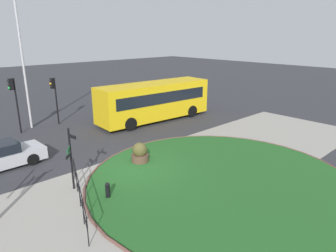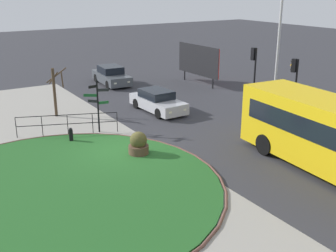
% 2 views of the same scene
% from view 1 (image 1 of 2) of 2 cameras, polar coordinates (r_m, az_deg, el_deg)
% --- Properties ---
extents(ground, '(120.00, 120.00, 0.00)m').
position_cam_1_polar(ground, '(16.05, -6.29, -8.18)').
color(ground, '#333338').
extents(sidewalk_paving, '(32.00, 7.91, 0.02)m').
position_cam_1_polar(sidewalk_paving, '(14.61, -1.40, -10.69)').
color(sidewalk_paving, '#9E998E').
rests_on(sidewalk_paving, ground).
extents(grass_island, '(12.59, 12.59, 0.10)m').
position_cam_1_polar(grass_island, '(15.11, 9.75, -9.80)').
color(grass_island, '#235B23').
rests_on(grass_island, ground).
extents(grass_kerb_ring, '(12.90, 12.90, 0.11)m').
position_cam_1_polar(grass_kerb_ring, '(15.11, 9.75, -9.78)').
color(grass_kerb_ring, brown).
rests_on(grass_kerb_ring, ground).
extents(signpost_directional, '(0.68, 1.20, 2.92)m').
position_cam_1_polar(signpost_directional, '(14.06, -17.87, -5.13)').
color(signpost_directional, black).
rests_on(signpost_directional, ground).
extents(bollard_foreground, '(0.21, 0.21, 0.77)m').
position_cam_1_polar(bollard_foreground, '(13.43, -11.26, -11.83)').
color(bollard_foreground, black).
rests_on(bollard_foreground, ground).
extents(railing_grass_edge, '(1.96, 4.91, 1.13)m').
position_cam_1_polar(railing_grass_edge, '(12.99, -16.34, -11.59)').
color(railing_grass_edge, black).
rests_on(railing_grass_edge, ground).
extents(bus_yellow, '(9.71, 3.18, 3.05)m').
position_cam_1_polar(bus_yellow, '(24.54, -2.59, 4.82)').
color(bus_yellow, yellow).
rests_on(bus_yellow, ground).
extents(traffic_light_near, '(0.49, 0.27, 3.91)m').
position_cam_1_polar(traffic_light_near, '(23.41, -27.06, 5.43)').
color(traffic_light_near, black).
rests_on(traffic_light_near, ground).
extents(traffic_light_far, '(0.48, 0.32, 3.61)m').
position_cam_1_polar(traffic_light_far, '(24.76, -20.67, 6.23)').
color(traffic_light_far, black).
rests_on(traffic_light_far, ground).
extents(lamppost_tall, '(0.32, 0.32, 9.24)m').
position_cam_1_polar(lamppost_tall, '(24.26, -25.63, 10.89)').
color(lamppost_tall, '#B7B7BC').
rests_on(lamppost_tall, ground).
extents(planter_near_signpost, '(0.95, 0.95, 1.16)m').
position_cam_1_polar(planter_near_signpost, '(16.64, -5.31, -5.24)').
color(planter_near_signpost, brown).
rests_on(planter_near_signpost, ground).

